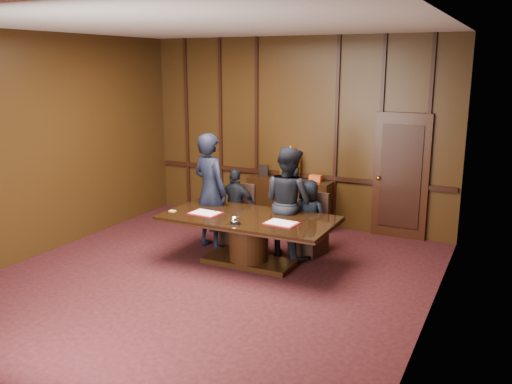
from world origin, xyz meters
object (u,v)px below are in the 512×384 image
sideboard (290,201)px  witness_left (210,191)px  witness_right (288,203)px  conference_table (249,232)px  signatory_left (236,207)px  signatory_right (308,218)px

sideboard → witness_left: (-0.69, -1.74, 0.48)m
witness_left → witness_right: 1.34m
conference_table → signatory_left: 1.04m
witness_right → witness_left: bearing=29.1°
signatory_left → witness_left: (-0.27, -0.38, 0.32)m
sideboard → conference_table: bearing=-83.8°
signatory_right → witness_left: (-1.57, -0.38, 0.35)m
signatory_right → witness_left: witness_left is taller
sideboard → witness_left: witness_left is taller
signatory_left → signatory_right: size_ratio=1.05×
sideboard → signatory_right: sideboard is taller
signatory_left → witness_right: bearing=162.6°
sideboard → signatory_left: 1.43m
conference_table → signatory_right: size_ratio=2.13×
signatory_left → witness_left: witness_left is taller
sideboard → signatory_left: (-0.41, -1.36, 0.16)m
conference_table → witness_right: bearing=56.0°
conference_table → signatory_right: signatory_right is taller
conference_table → witness_right: (0.40, 0.59, 0.38)m
signatory_right → witness_right: witness_right is taller
witness_left → witness_right: bearing=-154.3°
signatory_right → witness_left: size_ratio=0.64×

